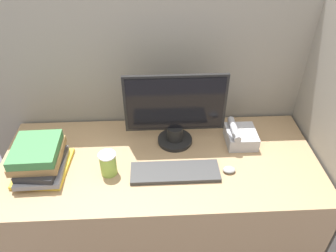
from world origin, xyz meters
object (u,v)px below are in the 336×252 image
mouse (229,170)px  book_stack (40,159)px  monitor (175,112)px  desk_telephone (240,136)px  keyboard (175,172)px  coffee_cup (108,164)px

mouse → book_stack: bearing=176.6°
monitor → desk_telephone: 0.38m
keyboard → monitor: bearing=86.5°
keyboard → desk_telephone: bearing=31.0°
keyboard → book_stack: bearing=175.2°
mouse → desk_telephone: 0.24m
keyboard → book_stack: book_stack is taller
book_stack → desk_telephone: 1.02m
coffee_cup → book_stack: (-0.33, 0.03, 0.01)m
mouse → coffee_cup: (-0.58, 0.02, 0.05)m
mouse → desk_telephone: size_ratio=0.34×
book_stack → desk_telephone: bearing=9.2°
monitor → keyboard: monitor is taller
mouse → keyboard: bearing=-180.0°
monitor → mouse: size_ratio=8.44×
keyboard → mouse: size_ratio=7.01×
keyboard → book_stack: (-0.64, 0.05, 0.06)m
keyboard → desk_telephone: size_ratio=2.38×
keyboard → mouse: 0.26m
coffee_cup → desk_telephone: (0.68, 0.20, -0.02)m
mouse → book_stack: book_stack is taller
book_stack → desk_telephone: size_ratio=1.68×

